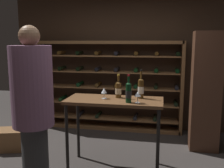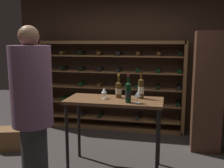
% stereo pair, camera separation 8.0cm
% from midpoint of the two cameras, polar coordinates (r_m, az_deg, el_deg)
% --- Properties ---
extents(back_wall, '(4.65, 0.10, 2.71)m').
position_cam_midpoint_polar(back_wall, '(5.17, 4.59, 5.16)').
color(back_wall, '#3D2B1E').
rests_on(back_wall, ground).
extents(wine_rack, '(2.90, 0.32, 1.75)m').
position_cam_midpoint_polar(wine_rack, '(5.09, -0.02, -0.27)').
color(wine_rack, brown).
rests_on(wine_rack, ground).
extents(tasting_table, '(1.28, 0.57, 0.98)m').
position_cam_midpoint_polar(tasting_table, '(3.46, 1.17, -5.29)').
color(tasting_table, brown).
rests_on(tasting_table, ground).
extents(person_guest_khaki, '(0.45, 0.45, 1.91)m').
position_cam_midpoint_polar(person_guest_khaki, '(2.98, -16.52, -4.33)').
color(person_guest_khaki, '#323232').
rests_on(person_guest_khaki, ground).
extents(wine_crate, '(0.56, 0.47, 0.33)m').
position_cam_midpoint_polar(wine_crate, '(4.59, -20.53, -11.22)').
color(wine_crate, brown).
rests_on(wine_crate, ground).
extents(display_cabinet, '(0.44, 0.36, 1.89)m').
position_cam_midpoint_polar(display_cabinet, '(4.33, 20.85, -1.71)').
color(display_cabinet, '#4C2D1E').
rests_on(display_cabinet, ground).
extents(wine_bottle_gold_foil, '(0.08, 0.08, 0.39)m').
position_cam_midpoint_polar(wine_bottle_gold_foil, '(3.48, 7.10, -0.93)').
color(wine_bottle_gold_foil, '#4C3314').
rests_on(wine_bottle_gold_foil, tasting_table).
extents(wine_bottle_amber_reserve, '(0.08, 0.08, 0.33)m').
position_cam_midpoint_polar(wine_bottle_amber_reserve, '(3.51, 2.12, -1.19)').
color(wine_bottle_amber_reserve, '#4C3314').
rests_on(wine_bottle_amber_reserve, tasting_table).
extents(wine_bottle_green_slim, '(0.08, 0.08, 0.36)m').
position_cam_midpoint_polar(wine_bottle_green_slim, '(3.23, 4.32, -1.84)').
color(wine_bottle_green_slim, black).
rests_on(wine_bottle_green_slim, tasting_table).
extents(wine_glass_stemmed_left, '(0.08, 0.08, 0.15)m').
position_cam_midpoint_polar(wine_glass_stemmed_left, '(3.45, -1.08, -1.56)').
color(wine_glass_stemmed_left, silver).
rests_on(wine_glass_stemmed_left, tasting_table).
extents(wine_glass_stemmed_center, '(0.08, 0.08, 0.14)m').
position_cam_midpoint_polar(wine_glass_stemmed_center, '(3.22, 6.34, -2.37)').
color(wine_glass_stemmed_center, silver).
rests_on(wine_glass_stemmed_center, tasting_table).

